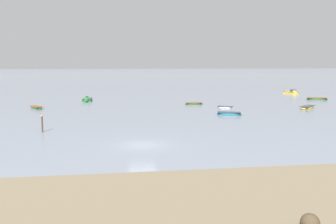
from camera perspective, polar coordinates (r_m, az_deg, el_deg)
name	(u,v)px	position (r m, az deg, el deg)	size (l,w,h in m)	color
ground_plane	(142,145)	(35.07, -3.97, -5.07)	(800.00, 800.00, 0.00)	gray
tidal_rock_left	(310,223)	(18.30, 20.89, -15.56)	(0.86, 0.86, 0.86)	#493A28
rowboat_moored_1	(225,107)	(63.58, 8.75, 0.70)	(2.92, 2.40, 0.45)	white
motorboat_moored_0	(87,100)	(75.18, -12.29, 1.75)	(1.76, 4.66, 1.57)	#23602D
rowboat_moored_3	(317,99)	(82.66, 21.82, 1.87)	(4.40, 2.79, 0.66)	#23602D
rowboat_moored_4	(194,104)	(68.48, 3.96, 1.28)	(3.27, 1.13, 0.52)	#23602D
rowboat_moored_5	(229,114)	(55.57, 9.34, -0.27)	(3.86, 2.46, 0.58)	#197084
rowboat_moored_6	(307,108)	(66.43, 20.53, 0.64)	(3.94, 3.61, 0.63)	gold
rowboat_moored_7	(36,108)	(66.06, -19.49, 0.64)	(2.96, 3.67, 0.56)	#23602D
motorboat_moored_3	(292,93)	(95.64, 18.50, 2.78)	(2.44, 4.55, 1.64)	gold
mooring_post_left	(42,124)	(43.56, -18.68, -1.76)	(0.22, 0.22, 2.11)	#493323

